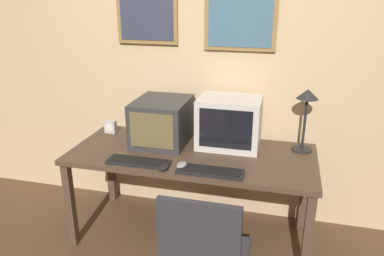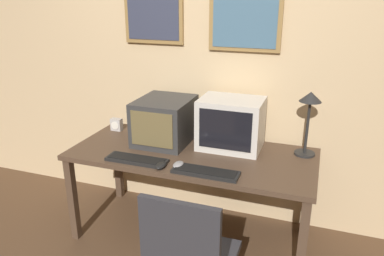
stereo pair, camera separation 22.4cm
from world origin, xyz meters
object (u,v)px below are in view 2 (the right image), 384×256
Objects in this scene: monitor_left at (165,121)px; mouse_far_corner at (161,165)px; monitor_right at (231,124)px; keyboard_main at (137,160)px; mouse_near_keyboard at (179,165)px; desk_clock at (116,125)px; desk_lamp at (309,109)px; keyboard_side at (206,172)px.

mouse_far_corner is (0.16, -0.45, -0.15)m from monitor_left.
monitor_right reaches higher than mouse_far_corner.
monitor_left is at bearing 85.08° from keyboard_main.
monitor_right is 0.54m from mouse_near_keyboard.
keyboard_main is (-0.04, -0.41, -0.16)m from monitor_left.
monitor_right is at bearing 55.18° from mouse_far_corner.
desk_clock is (-0.76, 0.49, 0.03)m from mouse_near_keyboard.
desk_lamp is at bearing 25.18° from keyboard_main.
mouse_far_corner is at bearing -10.34° from keyboard_main.
mouse_far_corner is 1.09m from desk_lamp.
monitor_right is 0.52m from keyboard_side.
desk_lamp is (0.54, 0.05, 0.16)m from monitor_right.
monitor_left is at bearing -173.88° from monitor_right.
mouse_near_keyboard is 1.07× the size of desk_clock.
keyboard_side is (0.51, -0.02, 0.00)m from keyboard_main.
monitor_left is 1.08× the size of keyboard_side.
monitor_left is 0.51m from monitor_right.
mouse_far_corner is at bearing -70.00° from monitor_left.
mouse_near_keyboard reaches higher than mouse_far_corner.
monitor_right is 4.47× the size of desk_clock.
keyboard_main is 1.25m from desk_lamp.
desk_clock is at bearing 169.69° from monitor_left.
mouse_far_corner is at bearing -39.58° from desk_clock.
mouse_far_corner is at bearing -177.15° from keyboard_side.
mouse_near_keyboard is at bearing -117.51° from monitor_right.
desk_clock reaches higher than mouse_near_keyboard.
monitor_left reaches higher than keyboard_main.
keyboard_side is (-0.04, -0.49, -0.18)m from monitor_right.
desk_lamp is (1.09, 0.51, 0.33)m from keyboard_main.
monitor_right reaches higher than monitor_left.
desk_clock is (-0.48, 0.09, -0.12)m from monitor_left.
desk_lamp is at bearing 32.91° from mouse_near_keyboard.
keyboard_side is 3.97× the size of mouse_near_keyboard.
monitor_right is 0.74m from keyboard_main.
keyboard_main is 0.93× the size of desk_lamp.
mouse_near_keyboard is at bearing 21.31° from mouse_far_corner.
desk_clock is at bearing 132.00° from keyboard_main.
mouse_far_corner is at bearing -158.69° from mouse_near_keyboard.
desk_lamp reaches higher than keyboard_side.
monitor_left is 0.66m from keyboard_side.
monitor_left is at bearing -10.31° from desk_clock.
keyboard_side is 0.31m from mouse_far_corner.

